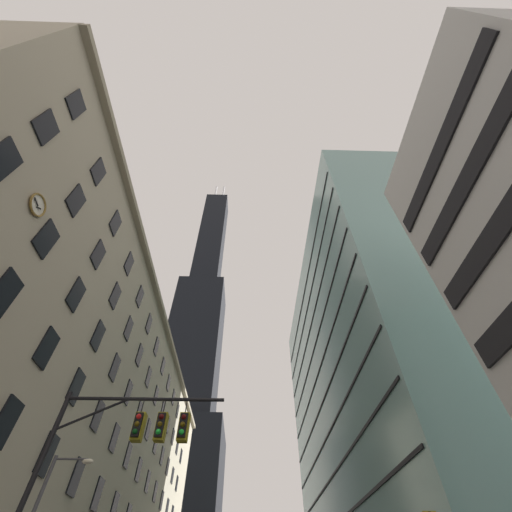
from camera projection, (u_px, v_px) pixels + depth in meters
name	position (u px, v px, depth m)	size (l,w,h in m)	color
station_building	(71.00, 437.00, 36.02)	(16.14, 73.31, 29.84)	#B2A88E
dark_skyscraper	(189.00, 378.00, 110.93)	(26.88, 26.88, 185.93)	black
glass_office_midrise	(387.00, 387.00, 44.96)	(19.65, 48.73, 45.76)	gray
traffic_signal_mast	(122.00, 449.00, 12.19)	(6.76, 0.63, 7.98)	black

